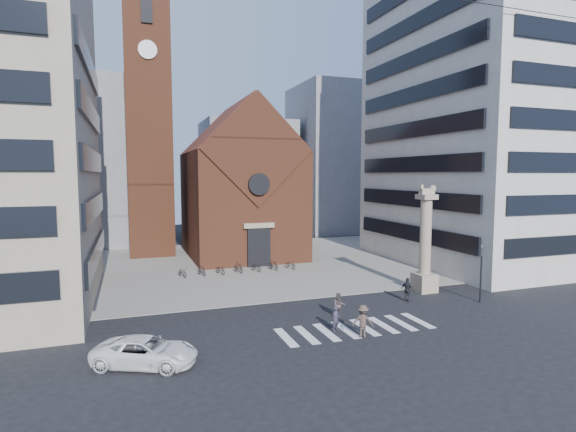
% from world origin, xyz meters
% --- Properties ---
extents(ground, '(120.00, 120.00, 0.00)m').
position_xyz_m(ground, '(0.00, 0.00, 0.00)').
color(ground, black).
rests_on(ground, ground).
extents(piazza, '(46.00, 30.00, 0.05)m').
position_xyz_m(piazza, '(0.00, 19.00, 0.03)').
color(piazza, gray).
rests_on(piazza, ground).
extents(zebra_crossing, '(10.20, 3.20, 0.01)m').
position_xyz_m(zebra_crossing, '(0.55, -3.00, 0.01)').
color(zebra_crossing, white).
rests_on(zebra_crossing, ground).
extents(church, '(12.00, 16.65, 18.00)m').
position_xyz_m(church, '(0.00, 25.04, 7.98)').
color(church, brown).
rests_on(church, ground).
extents(campanile, '(5.50, 5.50, 31.20)m').
position_xyz_m(campanile, '(-10.00, 28.00, 15.74)').
color(campanile, brown).
rests_on(campanile, ground).
extents(building_right, '(18.00, 22.00, 32.00)m').
position_xyz_m(building_right, '(24.00, 12.00, 16.00)').
color(building_right, beige).
rests_on(building_right, ground).
extents(bg_block_left, '(16.00, 14.00, 22.00)m').
position_xyz_m(bg_block_left, '(-20.00, 40.00, 11.00)').
color(bg_block_left, gray).
rests_on(bg_block_left, ground).
extents(bg_block_mid, '(14.00, 12.00, 18.00)m').
position_xyz_m(bg_block_mid, '(6.00, 45.00, 9.00)').
color(bg_block_mid, gray).
rests_on(bg_block_mid, ground).
extents(bg_block_right, '(16.00, 14.00, 24.00)m').
position_xyz_m(bg_block_right, '(22.00, 42.00, 12.00)').
color(bg_block_right, gray).
rests_on(bg_block_right, ground).
extents(lion_column, '(1.63, 1.60, 8.68)m').
position_xyz_m(lion_column, '(10.01, 3.00, 3.46)').
color(lion_column, tan).
rests_on(lion_column, ground).
extents(traffic_light, '(0.13, 0.16, 4.30)m').
position_xyz_m(traffic_light, '(12.00, -1.00, 2.29)').
color(traffic_light, black).
rests_on(traffic_light, ground).
extents(white_car, '(5.62, 4.25, 1.42)m').
position_xyz_m(white_car, '(-11.84, -4.33, 0.71)').
color(white_car, white).
rests_on(white_car, ground).
extents(pedestrian_0, '(0.66, 0.56, 1.54)m').
position_xyz_m(pedestrian_0, '(-0.77, -2.98, 0.77)').
color(pedestrian_0, '#312D3F').
rests_on(pedestrian_0, ground).
extents(pedestrian_1, '(0.94, 0.82, 1.65)m').
position_xyz_m(pedestrian_1, '(0.54, -0.70, 0.82)').
color(pedestrian_1, '#514241').
rests_on(pedestrian_1, ground).
extents(pedestrian_2, '(0.83, 1.14, 1.79)m').
position_xyz_m(pedestrian_2, '(7.05, 1.01, 0.90)').
color(pedestrian_2, '#222128').
rests_on(pedestrian_2, ground).
extents(pedestrian_3, '(1.43, 1.23, 1.92)m').
position_xyz_m(pedestrian_3, '(0.24, -4.47, 0.96)').
color(pedestrian_3, '#4B3A32').
rests_on(pedestrian_3, ground).
extents(scooter_0, '(1.08, 1.74, 0.86)m').
position_xyz_m(scooter_0, '(-7.95, 14.71, 0.48)').
color(scooter_0, black).
rests_on(scooter_0, piazza).
extents(scooter_1, '(0.95, 1.65, 0.96)m').
position_xyz_m(scooter_1, '(-6.19, 14.71, 0.53)').
color(scooter_1, black).
rests_on(scooter_1, piazza).
extents(scooter_2, '(1.08, 1.74, 0.86)m').
position_xyz_m(scooter_2, '(-4.42, 14.71, 0.48)').
color(scooter_2, black).
rests_on(scooter_2, piazza).
extents(scooter_3, '(0.95, 1.65, 0.96)m').
position_xyz_m(scooter_3, '(-2.65, 14.71, 0.53)').
color(scooter_3, black).
rests_on(scooter_3, piazza).
extents(scooter_4, '(1.08, 1.74, 0.86)m').
position_xyz_m(scooter_4, '(-0.89, 14.71, 0.48)').
color(scooter_4, black).
rests_on(scooter_4, piazza).
extents(scooter_5, '(0.95, 1.65, 0.96)m').
position_xyz_m(scooter_5, '(0.88, 14.71, 0.53)').
color(scooter_5, black).
rests_on(scooter_5, piazza).
extents(scooter_6, '(1.08, 1.74, 0.86)m').
position_xyz_m(scooter_6, '(2.65, 14.71, 0.48)').
color(scooter_6, black).
rests_on(scooter_6, piazza).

